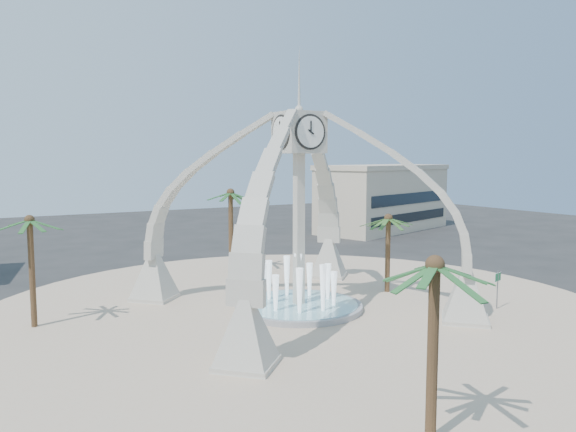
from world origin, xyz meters
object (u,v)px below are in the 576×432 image
palm_north (231,194)px  street_sign (498,282)px  clock_tower (299,207)px  palm_south (435,268)px  fountain (299,306)px  palm_west (30,222)px  palm_east (388,219)px

palm_north → street_sign: (9.69, -19.05, -4.79)m
clock_tower → palm_south: clock_tower is taller
clock_tower → street_sign: size_ratio=7.23×
fountain → palm_north: palm_north is taller
clock_tower → street_sign: (10.89, -6.14, -4.72)m
clock_tower → fountain: (0.00, 0.00, -6.20)m
fountain → street_sign: (10.89, -6.14, 1.49)m
palm_north → palm_west: bearing=-151.9°
fountain → palm_east: palm_east is taller
palm_north → palm_south: size_ratio=1.09×
palm_north → palm_south: bearing=-101.4°
palm_north → street_sign: size_ratio=3.01×
clock_tower → palm_south: size_ratio=2.63×
palm_south → fountain: bearing=74.0°
clock_tower → palm_south: bearing=-106.0°
palm_east → palm_north: size_ratio=0.81×
palm_east → palm_west: bearing=171.2°
fountain → palm_east: (7.87, 0.85, 4.96)m
fountain → palm_west: palm_west is taller
palm_west → palm_north: bearing=28.1°
fountain → palm_south: palm_south is taller
street_sign → palm_east: bearing=96.0°
palm_west → palm_east: bearing=-8.8°
clock_tower → palm_west: clock_tower is taller
palm_west → palm_south: size_ratio=0.99×
palm_south → palm_north: bearing=78.6°
fountain → street_sign: size_ratio=3.22×
palm_north → fountain: bearing=-95.3°
palm_south → palm_east: bearing=53.8°
palm_east → fountain: bearing=-173.8°
fountain → palm_north: bearing=84.7°
palm_west → street_sign: bearing=-22.2°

